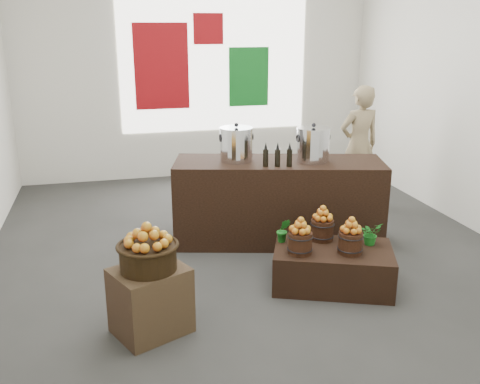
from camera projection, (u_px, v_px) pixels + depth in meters
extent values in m
plane|color=#323230|center=(250.00, 250.00, 6.35)|extent=(7.00, 7.00, 0.00)
cube|color=silver|center=(197.00, 60.00, 8.99)|extent=(6.00, 0.04, 4.00)
cube|color=white|center=(214.00, 60.00, 9.04)|extent=(3.20, 0.02, 2.40)
cube|color=maroon|center=(161.00, 67.00, 8.85)|extent=(0.90, 0.04, 1.40)
cube|color=#10691E|center=(249.00, 77.00, 9.26)|extent=(0.70, 0.04, 1.00)
cube|color=maroon|center=(208.00, 29.00, 8.86)|extent=(0.50, 0.04, 0.50)
cube|color=brown|center=(151.00, 301.00, 4.59)|extent=(0.75, 0.69, 0.60)
cylinder|color=black|center=(148.00, 257.00, 4.47)|extent=(0.48, 0.48, 0.22)
cube|color=black|center=(333.00, 267.00, 5.45)|extent=(1.36, 1.11, 0.41)
cylinder|color=#381B0F|center=(300.00, 243.00, 5.24)|extent=(0.24, 0.24, 0.22)
cylinder|color=#381B0F|center=(350.00, 243.00, 5.25)|extent=(0.24, 0.24, 0.22)
cylinder|color=#381B0F|center=(322.00, 230.00, 5.57)|extent=(0.24, 0.24, 0.22)
imported|color=#166B1B|center=(371.00, 233.00, 5.46)|extent=(0.25, 0.23, 0.24)
imported|color=#166B1B|center=(283.00, 230.00, 5.51)|extent=(0.17, 0.15, 0.26)
cube|color=black|center=(278.00, 202.00, 6.50)|extent=(2.60, 1.40, 1.01)
cylinder|color=silver|center=(236.00, 145.00, 6.29)|extent=(0.38, 0.38, 0.38)
cylinder|color=silver|center=(313.00, 145.00, 6.28)|extent=(0.38, 0.38, 0.38)
imported|color=#8C7956|center=(359.00, 145.00, 7.85)|extent=(0.67, 0.48, 1.74)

